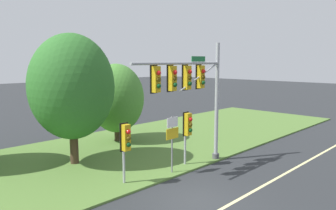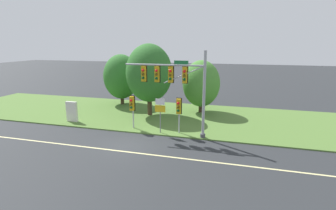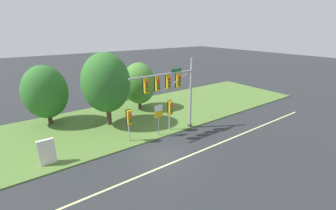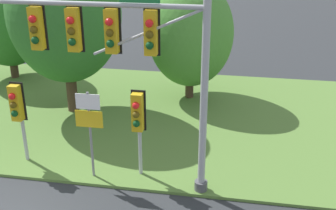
{
  "view_description": "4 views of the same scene",
  "coord_description": "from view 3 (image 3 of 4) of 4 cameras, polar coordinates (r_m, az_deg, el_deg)",
  "views": [
    {
      "loc": [
        -10.27,
        -8.21,
        5.81
      ],
      "look_at": [
        2.25,
        3.95,
        3.45
      ],
      "focal_mm": 35.0,
      "sensor_mm": 36.0,
      "label": 1
    },
    {
      "loc": [
        7.71,
        -16.65,
        7.34
      ],
      "look_at": [
        2.16,
        3.13,
        2.45
      ],
      "focal_mm": 28.0,
      "sensor_mm": 36.0,
      "label": 2
    },
    {
      "loc": [
        -8.54,
        -12.57,
        9.36
      ],
      "look_at": [
        3.16,
        3.79,
        2.46
      ],
      "focal_mm": 24.0,
      "sensor_mm": 36.0,
      "label": 3
    },
    {
      "loc": [
        6.03,
        -8.23,
        7.58
      ],
      "look_at": [
        3.86,
        3.9,
        2.4
      ],
      "focal_mm": 45.0,
      "sensor_mm": 36.0,
      "label": 4
    }
  ],
  "objects": [
    {
      "name": "tree_left_of_mast",
      "position": [
        22.39,
        -15.45,
        5.43
      ],
      "size": [
        4.63,
        4.63,
        7.2
      ],
      "color": "#423021",
      "rests_on": "grass_verge"
    },
    {
      "name": "tree_behind_signpost",
      "position": [
        26.82,
        -7.39,
        5.44
      ],
      "size": [
        3.9,
        3.9,
        5.52
      ],
      "color": "#423021",
      "rests_on": "grass_verge"
    },
    {
      "name": "route_sign_post",
      "position": [
        19.91,
        -2.39,
        -2.62
      ],
      "size": [
        0.88,
        0.08,
        2.92
      ],
      "color": "slate",
      "rests_on": "grass_verge"
    },
    {
      "name": "pedestrian_signal_further_along",
      "position": [
        20.84,
        0.62,
        -1.1
      ],
      "size": [
        0.46,
        0.55,
        2.95
      ],
      "color": "#9EA0A5",
      "rests_on": "grass_verge"
    },
    {
      "name": "tree_nearest_road",
      "position": [
        25.12,
        -28.73,
        2.89
      ],
      "size": [
        4.21,
        4.21,
        5.95
      ],
      "color": "#423021",
      "rests_on": "grass_verge"
    },
    {
      "name": "lane_stripe",
      "position": [
        17.02,
        1.16,
        -14.41
      ],
      "size": [
        36.0,
        0.16,
        0.01
      ],
      "primitive_type": "cube",
      "color": "beige",
      "rests_on": "ground"
    },
    {
      "name": "grass_verge",
      "position": [
        24.35,
        -12.27,
        -3.99
      ],
      "size": [
        48.0,
        11.5,
        0.1
      ],
      "primitive_type": "cube",
      "color": "#517533",
      "rests_on": "ground"
    },
    {
      "name": "ground_plane",
      "position": [
        17.85,
        -1.2,
        -12.69
      ],
      "size": [
        160.0,
        160.0,
        0.0
      ],
      "primitive_type": "plane",
      "color": "#282B2D"
    },
    {
      "name": "info_kiosk",
      "position": [
        18.39,
        -28.39,
        -10.45
      ],
      "size": [
        1.1,
        0.24,
        1.9
      ],
      "color": "silver",
      "rests_on": "grass_verge"
    },
    {
      "name": "traffic_signal_mast",
      "position": [
        19.78,
        1.16,
        4.58
      ],
      "size": [
        6.54,
        0.49,
        6.72
      ],
      "color": "#9EA0A5",
      "rests_on": "grass_verge"
    },
    {
      "name": "pedestrian_signal_near_kerb",
      "position": [
        19.04,
        -9.82,
        -3.57
      ],
      "size": [
        0.46,
        0.55,
        2.88
      ],
      "color": "#9EA0A5",
      "rests_on": "grass_verge"
    }
  ]
}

